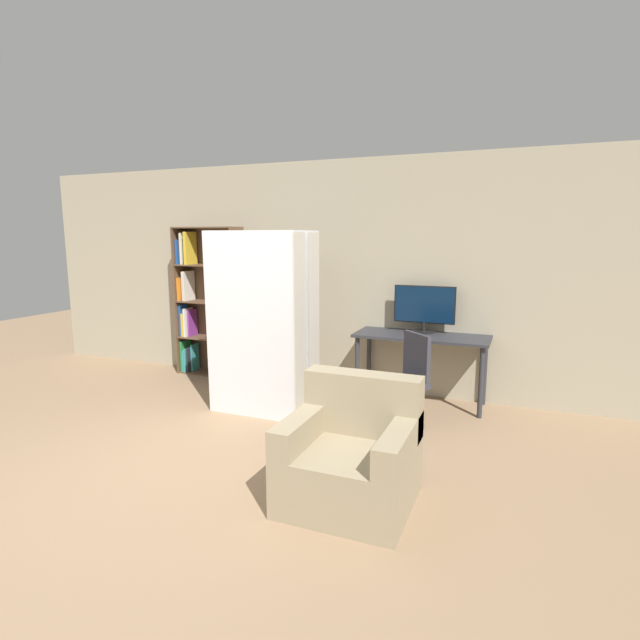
# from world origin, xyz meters

# --- Properties ---
(ground_plane) EXTENTS (16.00, 16.00, 0.00)m
(ground_plane) POSITION_xyz_m (0.00, 0.00, 0.00)
(ground_plane) COLOR #937556
(wall_back) EXTENTS (8.00, 0.06, 2.70)m
(wall_back) POSITION_xyz_m (0.00, 3.03, 1.35)
(wall_back) COLOR tan
(wall_back) RESTS_ON ground
(desk) EXTENTS (1.43, 0.56, 0.77)m
(desk) POSITION_xyz_m (1.49, 2.72, 0.66)
(desk) COLOR #2D2D33
(desk) RESTS_ON ground
(monitor) EXTENTS (0.67, 0.24, 0.52)m
(monitor) POSITION_xyz_m (1.48, 2.87, 1.05)
(monitor) COLOR black
(monitor) RESTS_ON desk
(office_chair) EXTENTS (0.62, 0.62, 0.90)m
(office_chair) POSITION_xyz_m (1.46, 1.99, 0.36)
(office_chair) COLOR #4C4C51
(office_chair) RESTS_ON ground
(bookshelf) EXTENTS (0.89, 0.33, 1.94)m
(bookshelf) POSITION_xyz_m (-1.43, 2.88, 0.98)
(bookshelf) COLOR brown
(bookshelf) RESTS_ON ground
(mattress_near) EXTENTS (1.01, 0.29, 1.88)m
(mattress_near) POSITION_xyz_m (-0.00, 1.75, 0.94)
(mattress_near) COLOR silver
(mattress_near) RESTS_ON ground
(mattress_far) EXTENTS (1.01, 0.28, 1.88)m
(mattress_far) POSITION_xyz_m (-0.00, 2.09, 0.94)
(mattress_far) COLOR silver
(mattress_far) RESTS_ON ground
(armchair) EXTENTS (0.85, 0.80, 0.85)m
(armchair) POSITION_xyz_m (1.45, 0.50, 0.32)
(armchair) COLOR gray
(armchair) RESTS_ON ground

